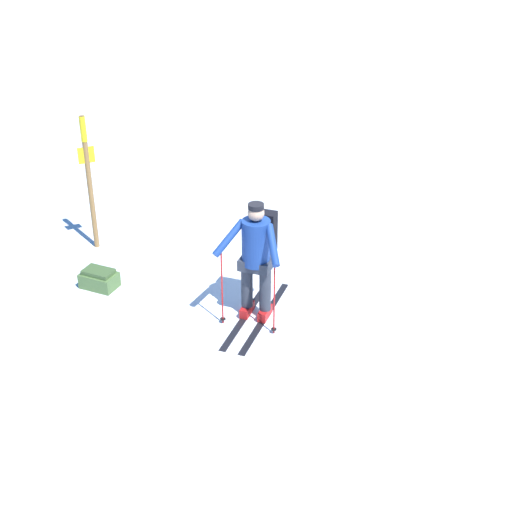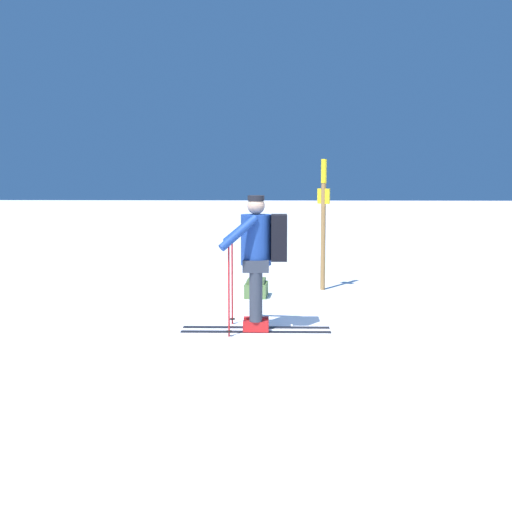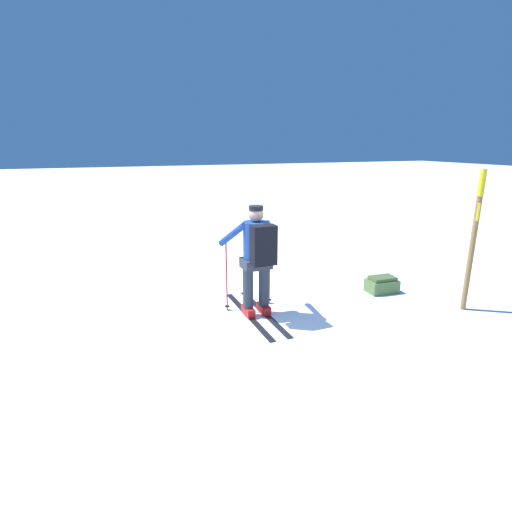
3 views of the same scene
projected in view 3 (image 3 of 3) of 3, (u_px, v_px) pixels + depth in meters
ground_plane at (273, 338)px, 5.13m from camera, size 80.00×80.00×0.00m
skier at (257, 254)px, 5.55m from camera, size 0.88×1.76×1.59m
dropped_backpack at (382, 285)px, 6.67m from camera, size 0.51×0.35×0.27m
trail_marker at (475, 230)px, 5.68m from camera, size 0.18×0.19×2.07m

